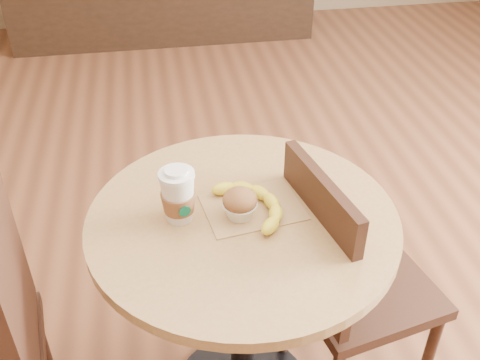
{
  "coord_description": "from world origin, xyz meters",
  "views": [
    {
      "loc": [
        -0.14,
        -1.1,
        1.63
      ],
      "look_at": [
        0.05,
        -0.0,
        0.83
      ],
      "focal_mm": 42.0,
      "sensor_mm": 36.0,
      "label": 1
    }
  ],
  "objects": [
    {
      "name": "kraft_bag",
      "position": [
        0.08,
        -0.01,
        0.75
      ],
      "size": [
        0.26,
        0.21,
        0.0
      ],
      "primitive_type": "cube",
      "rotation": [
        0.0,
        0.0,
        0.15
      ],
      "color": "#A57F4F",
      "rests_on": "cafe_table"
    },
    {
      "name": "coffee_cup",
      "position": [
        -0.1,
        -0.02,
        0.81
      ],
      "size": [
        0.09,
        0.09,
        0.14
      ],
      "rotation": [
        0.0,
        0.0,
        0.28
      ],
      "color": "silver",
      "rests_on": "cafe_table"
    },
    {
      "name": "cafe_table",
      "position": [
        0.05,
        -0.04,
        0.56
      ],
      "size": [
        0.78,
        0.78,
        0.75
      ],
      "color": "black",
      "rests_on": "ground"
    },
    {
      "name": "muffin",
      "position": [
        0.04,
        -0.05,
        0.79
      ],
      "size": [
        0.09,
        0.09,
        0.08
      ],
      "color": "silver",
      "rests_on": "kraft_bag"
    },
    {
      "name": "banana",
      "position": [
        0.07,
        -0.03,
        0.77
      ],
      "size": [
        0.25,
        0.28,
        0.03
      ],
      "primitive_type": null,
      "rotation": [
        0.0,
        0.0,
        0.4
      ],
      "color": "yellow",
      "rests_on": "kraft_bag"
    },
    {
      "name": "chair_right",
      "position": [
        0.35,
        -0.04,
        0.47
      ],
      "size": [
        0.45,
        0.45,
        0.86
      ],
      "rotation": [
        0.0,
        0.0,
        1.78
      ],
      "color": "#361D12",
      "rests_on": "ground"
    }
  ]
}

